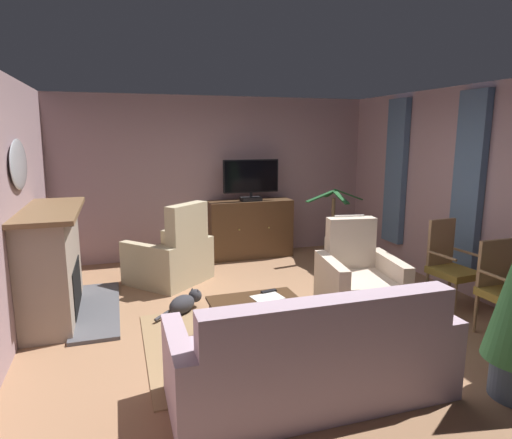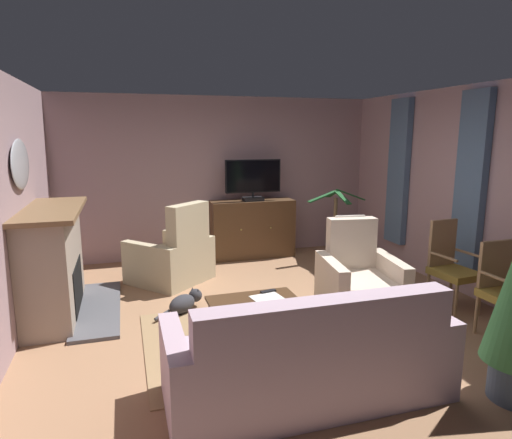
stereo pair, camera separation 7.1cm
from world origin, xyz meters
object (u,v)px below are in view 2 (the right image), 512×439
television (253,179)px  sofa_floral (310,362)px  armchair_facing_sofa (173,258)px  wall_mirror_oval (20,164)px  fireplace (55,264)px  side_chair_beside_plant (451,265)px  tv_cabinet (252,230)px  cat (185,302)px  potted_plant_leafy_by_curtain (335,241)px  side_chair_tucked_against_wall (506,288)px  folded_newspaper (267,297)px  tv_remote (268,291)px  coffee_table (253,304)px  armchair_beside_cabinet (359,284)px

television → sofa_floral: 4.16m
sofa_floral → armchair_facing_sofa: armchair_facing_sofa is taller
wall_mirror_oval → fireplace: bearing=0.0°
television → side_chair_beside_plant: television is taller
fireplace → tv_cabinet: bearing=30.9°
tv_cabinet → cat: bearing=-124.8°
armchair_facing_sofa → potted_plant_leafy_by_curtain: potted_plant_leafy_by_curtain is taller
wall_mirror_oval → side_chair_tucked_against_wall: wall_mirror_oval is taller
folded_newspaper → cat: (-0.72, 0.85, -0.29)m
tv_remote → side_chair_tucked_against_wall: side_chair_tucked_against_wall is taller
television → folded_newspaper: (-0.69, -2.82, -0.91)m
fireplace → coffee_table: bearing=-31.0°
armchair_beside_cabinet → potted_plant_leafy_by_curtain: potted_plant_leafy_by_curtain is taller
fireplace → sofa_floral: bearing=-48.4°
wall_mirror_oval → armchair_beside_cabinet: wall_mirror_oval is taller
potted_plant_leafy_by_curtain → cat: bearing=-151.3°
side_chair_tucked_against_wall → television: bearing=114.3°
tv_cabinet → sofa_floral: size_ratio=0.63×
tv_remote → armchair_beside_cabinet: (1.15, 0.14, -0.08)m
side_chair_tucked_against_wall → potted_plant_leafy_by_curtain: (-0.37, 3.02, -0.20)m
armchair_facing_sofa → side_chair_tucked_against_wall: 4.05m
coffee_table → armchair_beside_cabinet: 1.38m
coffee_table → potted_plant_leafy_by_curtain: (2.05, 2.28, -0.04)m
sofa_floral → cat: sofa_floral is taller
folded_newspaper → potted_plant_leafy_by_curtain: (1.91, 2.29, -0.09)m
cat → coffee_table: bearing=-55.2°
sofa_floral → armchair_facing_sofa: (-0.69, 3.13, 0.02)m
coffee_table → potted_plant_leafy_by_curtain: 3.07m
coffee_table → side_chair_tucked_against_wall: (2.43, -0.74, 0.17)m
television → armchair_facing_sofa: television is taller
fireplace → armchair_facing_sofa: size_ratio=1.34×
coffee_table → armchair_facing_sofa: size_ratio=0.70×
armchair_beside_cabinet → armchair_facing_sofa: (-1.93, 1.70, 0.00)m
tv_remote → side_chair_tucked_against_wall: bearing=-32.8°
armchair_facing_sofa → side_chair_tucked_against_wall: (3.01, -2.70, 0.18)m
tv_cabinet → armchair_facing_sofa: bearing=-147.5°
wall_mirror_oval → armchair_beside_cabinet: size_ratio=0.80×
sofa_floral → armchair_beside_cabinet: (1.24, 1.44, 0.02)m
tv_cabinet → armchair_beside_cabinet: armchair_beside_cabinet is taller
wall_mirror_oval → television: size_ratio=0.93×
fireplace → television: size_ratio=1.89×
wall_mirror_oval → television: wall_mirror_oval is taller
folded_newspaper → side_chair_beside_plant: side_chair_beside_plant is taller
side_chair_beside_plant → sofa_floral: bearing=-152.2°
armchair_beside_cabinet → armchair_facing_sofa: size_ratio=0.83×
wall_mirror_oval → sofa_floral: 3.60m
tv_cabinet → folded_newspaper: bearing=-103.4°
television → armchair_beside_cabinet: 2.77m
tv_cabinet → folded_newspaper: 2.95m
fireplace → tv_remote: 2.43m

